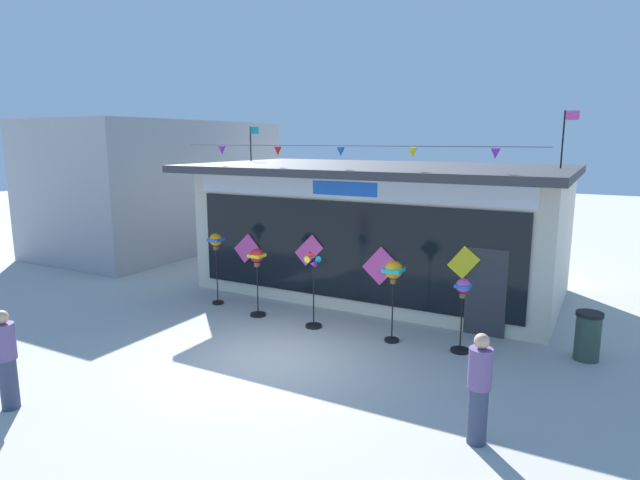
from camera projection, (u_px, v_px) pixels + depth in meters
ground_plane at (272, 359)px, 10.88m from camera, size 80.00×80.00×0.00m
kite_shop_building at (382, 227)px, 15.64m from camera, size 10.17×5.97×5.05m
wind_spinner_far_left at (216, 247)px, 14.27m from camera, size 0.34×0.34×1.93m
wind_spinner_left at (257, 265)px, 13.32m from camera, size 0.40×0.40×1.72m
wind_spinner_center_left at (313, 284)px, 12.53m from camera, size 0.39×0.39×1.83m
wind_spinner_center_right at (393, 276)px, 11.57m from camera, size 0.40×0.40×1.82m
wind_spinner_right at (462, 301)px, 11.06m from camera, size 0.39×0.39×1.58m
person_near_camera at (6, 357)px, 8.76m from camera, size 0.47×0.44×1.68m
person_mid_plaza at (479, 388)px, 7.73m from camera, size 0.34×0.34×1.68m
trash_bin at (588, 336)px, 10.77m from camera, size 0.52×0.52×0.99m
neighbour_building at (162, 185)px, 22.11m from camera, size 5.29×9.65×5.07m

